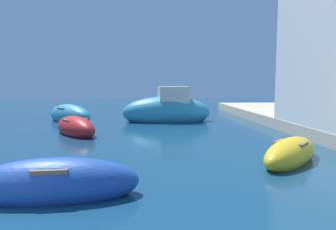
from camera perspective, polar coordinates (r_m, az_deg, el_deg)
The scene contains 5 objects.
moored_boat_2 at distance 6.61m, azimuth -19.75°, elevation -11.52°, with size 3.32×1.33×1.00m.
moored_boat_3 at distance 14.04m, azimuth -16.29°, elevation -2.22°, with size 2.61×3.21×1.01m.
moored_boat_4 at distance 17.90m, azimuth -0.12°, elevation 0.79°, with size 5.02×2.18×2.37m.
moored_boat_6 at distance 18.66m, azimuth -17.27°, elevation -0.05°, with size 3.49×3.76×1.26m.
moored_boat_8 at distance 9.52m, azimuth 21.19°, elevation -6.46°, with size 2.81×2.93×0.86m.
Camera 1 is at (3.79, -3.73, 2.23)m, focal length 33.87 mm.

